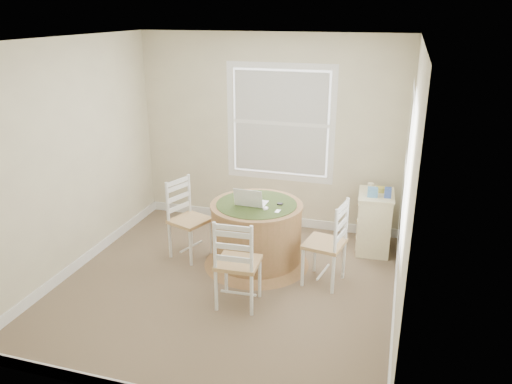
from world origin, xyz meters
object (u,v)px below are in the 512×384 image
(chair_left, at_px, (190,220))
(chair_right, at_px, (324,243))
(corner_chest, at_px, (374,222))
(chair_near, at_px, (238,262))
(laptop, at_px, (251,202))
(round_table, at_px, (257,231))

(chair_left, relative_size, chair_right, 1.00)
(chair_right, relative_size, corner_chest, 1.26)
(chair_near, bearing_deg, chair_right, -141.20)
(chair_left, distance_m, corner_chest, 2.27)
(chair_near, relative_size, laptop, 2.80)
(round_table, distance_m, chair_near, 0.89)
(chair_left, bearing_deg, chair_right, -75.43)
(corner_chest, bearing_deg, round_table, -153.00)
(chair_near, height_order, corner_chest, chair_near)
(chair_right, bearing_deg, round_table, -93.18)
(chair_right, relative_size, laptop, 2.80)
(corner_chest, bearing_deg, chair_near, -130.26)
(chair_near, bearing_deg, corner_chest, -129.63)
(chair_near, xyz_separation_m, laptop, (-0.12, 0.85, 0.32))
(round_table, bearing_deg, chair_right, -9.24)
(laptop, bearing_deg, chair_near, 99.57)
(round_table, xyz_separation_m, chair_near, (0.07, -0.88, 0.06))
(round_table, relative_size, chair_near, 1.31)
(chair_left, xyz_separation_m, chair_near, (0.89, -0.85, 0.00))
(chair_left, relative_size, laptop, 2.80)
(round_table, distance_m, corner_chest, 1.50)
(chair_right, bearing_deg, laptop, -90.33)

